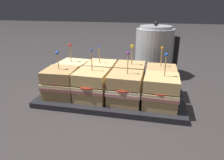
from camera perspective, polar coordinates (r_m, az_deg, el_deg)
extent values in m
plane|color=#383333|center=(0.71, 0.00, -5.12)|extent=(6.00, 6.00, 0.00)
cube|color=#232328|center=(0.71, 0.00, -4.76)|extent=(0.48, 0.26, 0.01)
cube|color=#232328|center=(0.71, 0.00, -4.10)|extent=(0.48, 0.26, 0.01)
cube|color=tan|center=(0.70, -14.13, -2.98)|extent=(0.10, 0.10, 0.04)
cube|color=#B26B60|center=(0.69, -14.30, -1.22)|extent=(0.11, 0.11, 0.01)
cube|color=beige|center=(0.69, -14.37, -0.48)|extent=(0.11, 0.11, 0.01)
cylinder|color=red|center=(0.67, -15.06, -0.52)|extent=(0.06, 0.06, 0.00)
cube|color=tan|center=(0.68, -14.56, 1.58)|extent=(0.10, 0.10, 0.04)
cylinder|color=tan|center=(0.67, -15.18, 4.85)|extent=(0.00, 0.01, 0.07)
sphere|color=blue|center=(0.66, -15.43, 7.43)|extent=(0.01, 0.01, 0.01)
cube|color=tan|center=(0.66, -5.66, -3.85)|extent=(0.10, 0.10, 0.04)
cube|color=#B26B60|center=(0.65, -5.74, -2.00)|extent=(0.11, 0.11, 0.01)
cube|color=beige|center=(0.65, -5.77, -1.22)|extent=(0.11, 0.11, 0.01)
cylinder|color=red|center=(0.63, -6.27, -1.27)|extent=(0.08, 0.08, 0.00)
cube|color=#E0B771|center=(0.64, -5.85, 0.96)|extent=(0.10, 0.10, 0.04)
cylinder|color=tan|center=(0.63, -5.79, 5.15)|extent=(0.00, 0.01, 0.08)
sphere|color=blue|center=(0.62, -5.92, 8.51)|extent=(0.01, 0.01, 0.01)
cube|color=tan|center=(0.64, 3.73, -4.74)|extent=(0.10, 0.10, 0.04)
cube|color=tan|center=(0.63, 3.78, -2.83)|extent=(0.11, 0.11, 0.01)
cube|color=beige|center=(0.63, 3.80, -2.03)|extent=(0.11, 0.11, 0.01)
cylinder|color=red|center=(0.61, 3.56, -2.11)|extent=(0.07, 0.07, 0.00)
cube|color=tan|center=(0.62, 3.86, 0.22)|extent=(0.10, 0.10, 0.04)
cylinder|color=tan|center=(0.60, 4.52, 4.29)|extent=(0.00, 0.01, 0.08)
sphere|color=purple|center=(0.59, 4.62, 7.65)|extent=(0.01, 0.01, 0.01)
cube|color=tan|center=(0.63, 13.50, -5.58)|extent=(0.10, 0.10, 0.04)
cube|color=#B26B60|center=(0.62, 13.68, -3.67)|extent=(0.11, 0.11, 0.01)
cube|color=beige|center=(0.62, 13.76, -2.86)|extent=(0.11, 0.11, 0.01)
cylinder|color=red|center=(0.60, 13.83, -2.98)|extent=(0.07, 0.07, 0.00)
cube|color=#E0B771|center=(0.61, 13.97, -0.61)|extent=(0.10, 0.10, 0.04)
cylinder|color=tan|center=(0.60, 14.98, 3.59)|extent=(0.00, 0.01, 0.08)
sphere|color=blue|center=(0.59, 15.31, 7.01)|extent=(0.01, 0.01, 0.01)
cube|color=beige|center=(0.79, -10.74, 0.10)|extent=(0.11, 0.11, 0.04)
cube|color=tan|center=(0.78, -10.86, 1.69)|extent=(0.11, 0.11, 0.01)
cube|color=beige|center=(0.78, -10.90, 2.35)|extent=(0.11, 0.11, 0.01)
cube|color=beige|center=(0.77, -11.01, 3.92)|extent=(0.11, 0.11, 0.04)
cylinder|color=tan|center=(0.76, -11.74, 7.13)|extent=(0.00, 0.00, 0.07)
sphere|color=red|center=(0.76, -11.94, 9.73)|extent=(0.01, 0.01, 0.01)
cube|color=#DBB77A|center=(0.76, -3.04, -0.53)|extent=(0.10, 0.10, 0.04)
cube|color=tan|center=(0.75, -3.08, 1.13)|extent=(0.11, 0.11, 0.01)
cube|color=beige|center=(0.75, -3.09, 1.82)|extent=(0.10, 0.10, 0.01)
cylinder|color=red|center=(0.73, -3.46, 1.84)|extent=(0.08, 0.08, 0.00)
cube|color=#E8C281|center=(0.74, -3.13, 3.75)|extent=(0.10, 0.10, 0.04)
cylinder|color=tan|center=(0.72, -3.67, 6.81)|extent=(0.00, 0.01, 0.07)
sphere|color=blue|center=(0.71, -3.73, 9.37)|extent=(0.01, 0.01, 0.01)
cube|color=tan|center=(0.74, 5.05, -1.15)|extent=(0.10, 0.10, 0.04)
cube|color=#B26B60|center=(0.73, 5.10, 0.54)|extent=(0.11, 0.11, 0.01)
cube|color=beige|center=(0.73, 5.13, 1.25)|extent=(0.10, 0.10, 0.01)
cylinder|color=red|center=(0.71, 4.96, 1.26)|extent=(0.08, 0.08, 0.00)
cube|color=tan|center=(0.72, 5.19, 3.22)|extent=(0.10, 0.10, 0.04)
cylinder|color=tan|center=(0.70, 5.72, 6.60)|extent=(0.00, 0.00, 0.08)
sphere|color=yellow|center=(0.69, 5.83, 9.58)|extent=(0.01, 0.01, 0.01)
cube|color=tan|center=(0.73, 13.51, -1.84)|extent=(0.10, 0.10, 0.04)
cube|color=tan|center=(0.72, 13.66, -0.15)|extent=(0.11, 0.11, 0.01)
cube|color=beige|center=(0.72, 13.72, 0.56)|extent=(0.10, 0.10, 0.01)
cube|color=tan|center=(0.71, 13.87, 2.24)|extent=(0.10, 0.10, 0.04)
cylinder|color=tan|center=(0.71, 13.91, 6.02)|extent=(0.00, 0.00, 0.08)
sphere|color=orange|center=(0.70, 14.17, 8.91)|extent=(0.01, 0.01, 0.01)
cylinder|color=#B7BABF|center=(0.94, 11.86, 7.76)|extent=(0.17, 0.17, 0.21)
cylinder|color=#B7BABF|center=(0.92, 12.39, 14.53)|extent=(0.14, 0.14, 0.01)
sphere|color=black|center=(0.92, 12.47, 15.52)|extent=(0.02, 0.02, 0.02)
cube|color=black|center=(0.94, 17.82, 7.90)|extent=(0.02, 0.02, 0.13)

